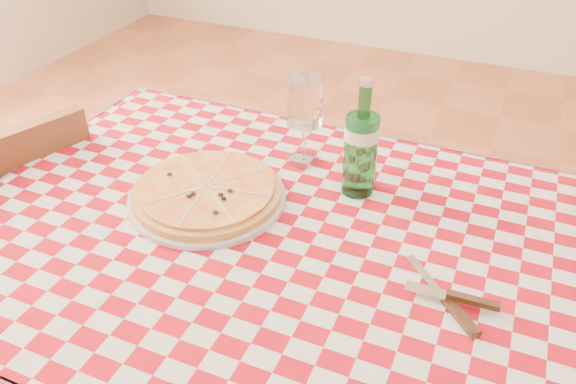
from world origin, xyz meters
name	(u,v)px	position (x,y,z in m)	size (l,w,h in m)	color
dining_table	(285,275)	(0.00, 0.00, 0.66)	(1.20, 0.80, 0.75)	brown
tablecloth	(285,239)	(0.00, 0.00, 0.75)	(1.30, 0.90, 0.01)	maroon
chair_far	(26,241)	(-0.76, 0.02, 0.48)	(0.49, 0.49, 0.84)	brown
pizza_plate	(207,191)	(-0.20, 0.05, 0.78)	(0.32, 0.32, 0.04)	#D09045
water_bottle	(362,138)	(0.08, 0.20, 0.88)	(0.07, 0.07, 0.25)	#1A6B2B
wine_glass	(305,121)	(-0.07, 0.27, 0.86)	(0.08, 0.08, 0.20)	white
cutlery	(446,296)	(0.31, -0.05, 0.77)	(0.21, 0.18, 0.02)	silver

